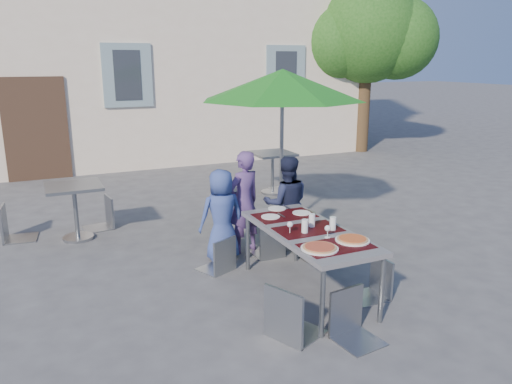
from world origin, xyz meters
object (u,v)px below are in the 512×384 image
child_1 (244,202)px  child_2 (286,204)px  chair_1 (270,222)px  bg_chair_l_0 (9,201)px  chair_4 (376,255)px  chair_5 (354,287)px  cafe_table_0 (75,200)px  pizza_near_right (352,239)px  bg_chair_r_0 (102,194)px  patio_umbrella (282,86)px  dining_table (308,234)px  cafe_table_1 (272,164)px  bg_chair_l_1 (226,172)px  pizza_near_left (320,248)px  chair_2 (316,223)px  chair_3 (291,280)px  bg_chair_r_1 (285,163)px  chair_0 (219,234)px  child_0 (222,215)px

child_1 → child_2: 0.58m
chair_1 → bg_chair_l_0: 3.77m
child_2 → chair_4: child_2 is taller
chair_5 → cafe_table_0: 4.41m
pizza_near_right → chair_1: size_ratio=0.42×
pizza_near_right → bg_chair_r_0: size_ratio=0.38×
patio_umbrella → cafe_table_0: patio_umbrella is taller
dining_table → cafe_table_1: (1.57, 4.06, -0.12)m
chair_1 → bg_chair_l_1: (0.57, 3.05, 0.00)m
chair_4 → cafe_table_1: (0.93, 4.44, 0.10)m
pizza_near_left → chair_4: 0.90m
chair_2 → cafe_table_0: chair_2 is taller
dining_table → chair_5: bearing=-94.6°
chair_4 → bg_chair_l_0: (-3.66, 3.63, 0.10)m
child_2 → cafe_table_0: size_ratio=1.59×
pizza_near_right → bg_chair_r_0: bearing=117.5°
cafe_table_0 → cafe_table_1: 3.91m
child_1 → chair_3: bearing=60.7°
bg_chair_l_0 → bg_chair_r_1: bg_chair_l_0 is taller
child_2 → chair_0: (-1.10, -0.35, -0.17)m
pizza_near_right → chair_3: size_ratio=0.35×
pizza_near_right → bg_chair_l_0: (-3.25, 3.75, -0.19)m
pizza_near_left → pizza_near_right: size_ratio=1.05×
dining_table → chair_0: size_ratio=2.20×
chair_1 → bg_chair_r_0: 2.83m
pizza_near_right → child_1: (-0.37, 1.96, -0.07)m
pizza_near_right → cafe_table_0: size_ratio=0.43×
cafe_table_1 → bg_chair_l_1: 0.92m
chair_3 → bg_chair_l_0: 4.67m
child_1 → cafe_table_0: size_ratio=1.70×
pizza_near_right → cafe_table_1: bearing=73.6°
child_0 → chair_4: child_0 is taller
patio_umbrella → pizza_near_left: bearing=-109.3°
child_1 → bg_chair_r_0: bearing=-65.9°
chair_2 → bg_chair_r_1: bearing=68.7°
dining_table → child_0: bearing=110.9°
cafe_table_1 → dining_table: bearing=-111.1°
pizza_near_left → chair_1: size_ratio=0.44×
cafe_table_0 → chair_0: bearing=-52.6°
chair_0 → cafe_table_0: (-1.48, 1.94, 0.10)m
chair_5 → chair_3: bearing=156.4°
chair_5 → cafe_table_1: bearing=71.9°
dining_table → child_1: size_ratio=1.33×
child_0 → cafe_table_0: size_ratio=1.47×
child_0 → child_1: (0.37, 0.13, 0.09)m
dining_table → child_0: child_0 is taller
chair_1 → cafe_table_1: (1.48, 2.94, 0.10)m
patio_umbrella → cafe_table_1: patio_umbrella is taller
pizza_near_right → child_2: (0.19, 1.80, -0.12)m
dining_table → chair_5: (-0.08, -0.99, -0.18)m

